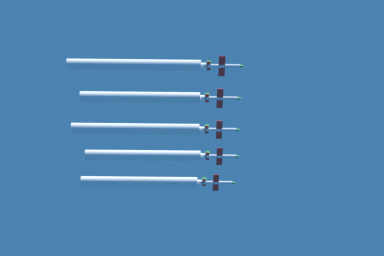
{
  "coord_description": "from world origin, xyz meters",
  "views": [
    {
      "loc": [
        216.82,
        -11.31,
        1.92
      ],
      "look_at": [
        -0.05,
        -8.42,
        210.67
      ],
      "focal_mm": 100.0,
      "sensor_mm": 36.0,
      "label": 1
    }
  ],
  "objects_px": {
    "jet_center": "(222,130)",
    "jet_inner_left": "(222,156)",
    "jet_far_right": "(225,66)",
    "jet_inner_right": "(223,98)",
    "jet_far_left": "(218,183)"
  },
  "relations": [
    {
      "from": "jet_center",
      "to": "jet_inner_left",
      "type": "bearing_deg",
      "value": 177.69
    },
    {
      "from": "jet_center",
      "to": "jet_far_right",
      "type": "relative_size",
      "value": 1.0
    },
    {
      "from": "jet_center",
      "to": "jet_inner_right",
      "type": "xyz_separation_m",
      "value": [
        12.18,
        -0.18,
        0.25
      ]
    },
    {
      "from": "jet_inner_right",
      "to": "jet_far_right",
      "type": "distance_m",
      "value": 11.79
    },
    {
      "from": "jet_inner_left",
      "to": "jet_center",
      "type": "xyz_separation_m",
      "value": [
        11.63,
        -0.47,
        -0.48
      ]
    },
    {
      "from": "jet_inner_left",
      "to": "jet_inner_right",
      "type": "xyz_separation_m",
      "value": [
        23.81,
        -0.65,
        -0.22
      ]
    },
    {
      "from": "jet_far_left",
      "to": "jet_far_right",
      "type": "xyz_separation_m",
      "value": [
        47.33,
        0.21,
        -0.01
      ]
    },
    {
      "from": "jet_center",
      "to": "jet_far_right",
      "type": "distance_m",
      "value": 23.97
    },
    {
      "from": "jet_far_left",
      "to": "jet_inner_right",
      "type": "relative_size",
      "value": 1.0
    },
    {
      "from": "jet_inner_left",
      "to": "jet_far_right",
      "type": "relative_size",
      "value": 1.0
    },
    {
      "from": "jet_inner_right",
      "to": "jet_far_right",
      "type": "relative_size",
      "value": 1.0
    },
    {
      "from": "jet_inner_left",
      "to": "jet_far_left",
      "type": "bearing_deg",
      "value": -176.51
    },
    {
      "from": "jet_inner_left",
      "to": "jet_center",
      "type": "bearing_deg",
      "value": -2.31
    },
    {
      "from": "jet_inner_left",
      "to": "jet_center",
      "type": "height_order",
      "value": "jet_inner_left"
    },
    {
      "from": "jet_inner_right",
      "to": "jet_inner_left",
      "type": "bearing_deg",
      "value": 178.43
    }
  ]
}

